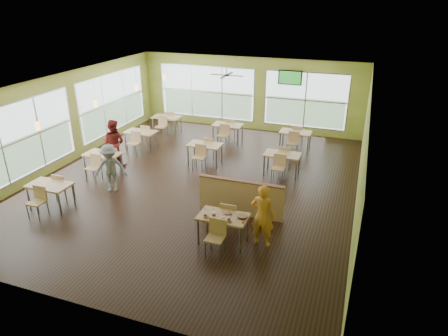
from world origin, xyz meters
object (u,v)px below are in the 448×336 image
(half_wall_divider, at_px, (241,198))
(food_basket, at_px, (242,216))
(main_table, at_px, (223,220))
(man_plaid, at_px, (263,216))

(half_wall_divider, bearing_deg, food_basket, -71.41)
(main_table, bearing_deg, food_basket, 8.61)
(main_table, relative_size, man_plaid, 0.94)
(man_plaid, bearing_deg, half_wall_divider, -50.36)
(man_plaid, bearing_deg, main_table, 16.85)
(food_basket, bearing_deg, main_table, -171.39)
(main_table, distance_m, food_basket, 0.49)
(main_table, xyz_separation_m, half_wall_divider, (0.00, 1.45, -0.11))
(half_wall_divider, bearing_deg, main_table, -90.00)
(half_wall_divider, xyz_separation_m, man_plaid, (0.92, -1.22, 0.28))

